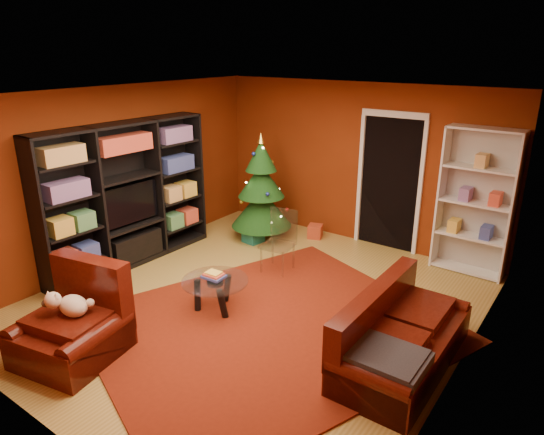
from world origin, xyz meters
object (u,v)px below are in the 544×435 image
Objects in this scene: gift_box_red at (315,231)px; armchair at (69,324)px; rug at (269,327)px; christmas_tree at (261,188)px; media_unit at (127,196)px; coffee_table at (216,295)px; gift_box_teal at (253,234)px; dog at (74,306)px; acrylic_chair at (278,245)px; sofa at (405,331)px; white_bookshelf at (476,203)px.

armchair is (-0.33, -4.42, 0.29)m from gift_box_red.
christmas_tree is at bearing 128.63° from rug.
media_unit is 2.67× the size of armchair.
christmas_tree is 2.58m from coffee_table.
rug is 4.63× the size of coffee_table.
armchair is at bearing -83.50° from gift_box_teal.
dog reaches higher than gift_box_teal.
gift_box_teal is at bearing 85.61° from armchair.
christmas_tree is 2.21× the size of coffee_table.
acrylic_chair reaches higher than gift_box_red.
coffee_table is (1.00, -2.29, -0.66)m from christmas_tree.
christmas_tree reaches higher than armchair.
armchair reaches higher than sofa.
gift_box_teal is 3.64m from dog.
gift_box_red is (-1.03, 2.76, 0.10)m from rug.
gift_box_teal is 0.34× the size of acrylic_chair.
christmas_tree is at bearing 64.24° from media_unit.
armchair is at bearing -135.00° from dog.
white_bookshelf is (3.22, 0.70, 0.16)m from christmas_tree.
gift_box_teal is 1.24m from acrylic_chair.
sofa reaches higher than gift_box_teal.
rug is at bearing 4.52° from coffee_table.
gift_box_teal is (-1.77, 1.98, 0.13)m from rug.
sofa is at bearing -31.61° from acrylic_chair.
christmas_tree is 3.87m from sofa.
armchair reaches higher than dog.
gift_box_teal is 2.28m from coffee_table.
christmas_tree is (1.00, 1.94, -0.18)m from media_unit.
white_bookshelf is at bearing 53.42° from coffee_table.
rug is 1.38× the size of media_unit.
gift_box_teal is at bearing -161.90° from white_bookshelf.
armchair reaches higher than coffee_table.
dog is (1.46, -1.89, -0.45)m from media_unit.
rug is 2.05× the size of sofa.
gift_box_teal is 3.73m from sofa.
media_unit is 1.52× the size of christmas_tree.
sofa is 2.53m from acrylic_chair.
sofa is at bearing -44.61° from gift_box_red.
rug is 2.94m from gift_box_red.
armchair is (-2.80, -4.59, -0.64)m from white_bookshelf.
white_bookshelf reaches higher than gift_box_red.
armchair is 3.00m from acrylic_chair.
media_unit reaches higher than gift_box_red.
media_unit is at bearing 116.81° from dog.
white_bookshelf reaches higher than acrylic_chair.
media_unit is 3.33× the size of acrylic_chair.
acrylic_chair is at bearing 68.69° from dog.
christmas_tree is 3.30m from white_bookshelf.
sofa is 2.24× the size of acrylic_chair.
gift_box_teal is (0.00, -0.24, -0.74)m from christmas_tree.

